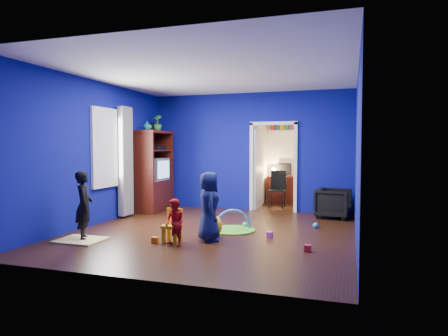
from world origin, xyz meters
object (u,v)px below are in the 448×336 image
(child_navy, at_px, (209,206))
(kid_chair, at_px, (172,227))
(crt_tv, at_px, (155,169))
(hopper_ball, at_px, (211,226))
(toddler_red, at_px, (175,223))
(vase, at_px, (147,126))
(play_mat, at_px, (232,230))
(study_desk, at_px, (283,189))
(child_black, at_px, (84,206))
(folding_chair, at_px, (277,190))
(armchair, at_px, (333,203))
(tv_armoire, at_px, (154,171))

(child_navy, xyz_separation_m, kid_chair, (-0.54, -0.30, -0.33))
(crt_tv, xyz_separation_m, hopper_ball, (2.28, -2.31, -0.82))
(toddler_red, xyz_separation_m, vase, (-1.98, 2.77, 1.70))
(child_navy, height_order, play_mat, child_navy)
(study_desk, bearing_deg, child_black, -114.17)
(crt_tv, distance_m, play_mat, 3.14)
(kid_chair, bearing_deg, child_navy, 26.85)
(child_navy, height_order, toddler_red, child_navy)
(child_navy, xyz_separation_m, vase, (-2.37, 2.26, 1.50))
(kid_chair, relative_size, study_desk, 0.57)
(hopper_ball, bearing_deg, kid_chair, -131.19)
(kid_chair, xyz_separation_m, study_desk, (0.97, 5.23, 0.12))
(folding_chair, bearing_deg, armchair, -37.25)
(crt_tv, bearing_deg, toddler_red, -57.67)
(crt_tv, height_order, kid_chair, crt_tv)
(child_black, distance_m, folding_chair, 5.16)
(armchair, bearing_deg, tv_armoire, 101.62)
(child_black, distance_m, tv_armoire, 3.18)
(study_desk, height_order, folding_chair, folding_chair)
(hopper_ball, relative_size, study_desk, 0.45)
(child_black, xyz_separation_m, tv_armoire, (-0.34, 3.13, 0.40))
(vase, distance_m, study_desk, 4.22)
(study_desk, bearing_deg, play_mat, -94.27)
(child_navy, relative_size, hopper_ball, 2.92)
(folding_chair, bearing_deg, crt_tv, -153.21)
(vase, bearing_deg, tv_armoire, 90.00)
(toddler_red, bearing_deg, crt_tv, 150.94)
(play_mat, bearing_deg, crt_tv, 145.95)
(child_navy, xyz_separation_m, toddler_red, (-0.39, -0.50, -0.20))
(armchair, distance_m, vase, 4.64)
(child_black, height_order, hopper_ball, child_black)
(study_desk, bearing_deg, crt_tv, -139.57)
(child_navy, bearing_deg, child_black, 77.44)
(tv_armoire, distance_m, study_desk, 3.71)
(armchair, relative_size, play_mat, 0.83)
(armchair, bearing_deg, study_desk, 42.71)
(vase, bearing_deg, kid_chair, -54.50)
(crt_tv, bearing_deg, vase, -97.59)
(vase, bearing_deg, crt_tv, 82.41)
(vase, bearing_deg, play_mat, -28.61)
(hopper_ball, xyz_separation_m, folding_chair, (0.49, 3.71, 0.26))
(tv_armoire, relative_size, crt_tv, 2.80)
(study_desk, bearing_deg, hopper_ball, -95.96)
(toddler_red, relative_size, hopper_ball, 1.90)
(study_desk, bearing_deg, tv_armoire, -139.98)
(crt_tv, xyz_separation_m, kid_chair, (1.79, -2.87, -0.77))
(vase, height_order, play_mat, vase)
(kid_chair, bearing_deg, child_black, -172.74)
(tv_armoire, bearing_deg, folding_chair, 26.46)
(tv_armoire, distance_m, play_mat, 3.16)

